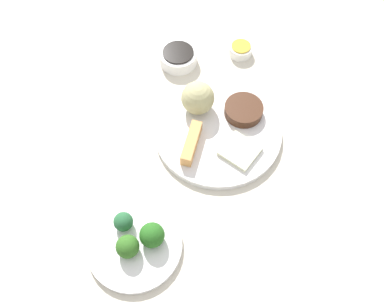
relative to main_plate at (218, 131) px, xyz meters
name	(u,v)px	position (x,y,z in m)	size (l,w,h in m)	color
tabletop	(201,131)	(0.01, -0.04, -0.02)	(2.20, 2.20, 0.02)	beige
main_plate	(218,131)	(0.00, 0.00, 0.00)	(0.30, 0.30, 0.02)	white
rice_scoop	(198,98)	(-0.02, -0.07, 0.05)	(0.08, 0.08, 0.08)	#BDB77D
spring_roll	(191,143)	(0.07, -0.02, 0.02)	(0.11, 0.02, 0.03)	#DC964F
crab_rangoon_wonton	(240,151)	(0.02, 0.07, 0.01)	(0.07, 0.08, 0.01)	beige
stir_fry_heap	(244,110)	(-0.07, 0.02, 0.02)	(0.09, 0.09, 0.02)	#462717
broccoli_plate	(135,245)	(0.33, 0.02, 0.00)	(0.19, 0.19, 0.01)	white
broccoli_floret_0	(128,247)	(0.34, 0.02, 0.03)	(0.05, 0.05, 0.05)	#326721
broccoli_floret_1	(152,235)	(0.30, 0.04, 0.03)	(0.05, 0.05, 0.05)	#27641E
broccoli_floret_2	(123,222)	(0.31, -0.03, 0.03)	(0.04, 0.04, 0.04)	#286237
soy_sauce_bowl	(178,57)	(-0.13, -0.21, 0.01)	(0.10, 0.10, 0.03)	white
soy_sauce_bowl_liquid	(178,52)	(-0.13, -0.21, 0.03)	(0.08, 0.08, 0.00)	black
sauce_ramekin_hot_mustard	(241,50)	(-0.25, -0.09, 0.00)	(0.06, 0.06, 0.03)	white
sauce_ramekin_hot_mustard_liquid	(241,46)	(-0.25, -0.09, 0.02)	(0.05, 0.05, 0.00)	yellow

